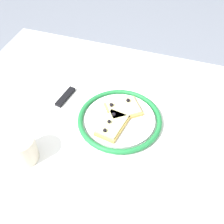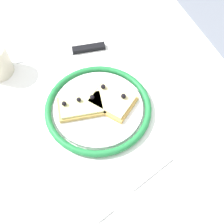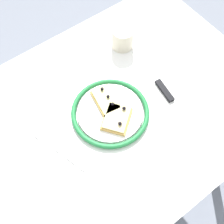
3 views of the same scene
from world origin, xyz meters
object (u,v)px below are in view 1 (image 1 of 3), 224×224
knife (60,104)px  cup (22,149)px  plate (120,119)px  dining_table (115,141)px  pizza_slice_near (123,109)px  fork (187,136)px  pizza_slice_far (112,125)px

knife → cup: 0.21m
knife → plate: bearing=177.8°
dining_table → knife: bearing=-4.9°
knife → pizza_slice_near: bearing=-172.4°
knife → cup: size_ratio=3.06×
pizza_slice_near → fork: pizza_slice_near is taller
plate → knife: bearing=-2.2°
pizza_slice_near → plate: bearing=89.2°
fork → cup: 0.45m
pizza_slice_near → cup: size_ratio=1.61×
plate → pizza_slice_near: bearing=-90.8°
pizza_slice_far → cup: (0.19, 0.16, 0.02)m
plate → cup: 0.29m
knife → cup: cup is taller
plate → pizza_slice_near: pizza_slice_near is taller
knife → fork: 0.40m
plate → fork: size_ratio=1.26×
plate → pizza_slice_near: 0.04m
dining_table → fork: fork is taller
fork → cup: size_ratio=2.51×
dining_table → plate: (-0.01, -0.01, 0.10)m
plate → pizza_slice_far: size_ratio=2.17×
cup → knife: bearing=-91.1°
dining_table → knife: knife is taller
knife → fork: bearing=179.8°
dining_table → pizza_slice_near: bearing=-104.3°
pizza_slice_near → cup: cup is taller
fork → knife: bearing=-0.2°
plate → pizza_slice_near: size_ratio=1.98×
dining_table → fork: (-0.21, -0.01, 0.09)m
pizza_slice_near → fork: 0.20m
plate → fork: (-0.20, -0.01, -0.01)m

